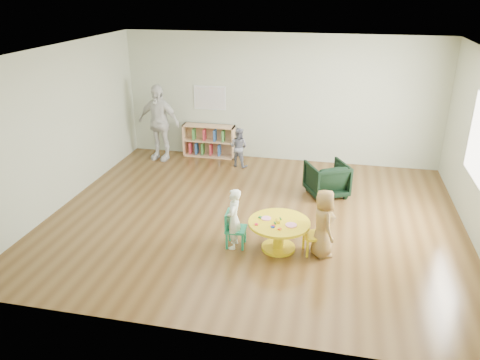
{
  "coord_description": "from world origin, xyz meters",
  "views": [
    {
      "loc": [
        1.29,
        -7.12,
        3.75
      ],
      "look_at": [
        -0.19,
        -0.3,
        0.8
      ],
      "focal_mm": 35.0,
      "sensor_mm": 36.0,
      "label": 1
    }
  ],
  "objects_px": {
    "bookshelf": "(209,141)",
    "child_left": "(234,219)",
    "adult_caretaker": "(159,122)",
    "activity_table": "(279,230)",
    "kid_chair_right": "(317,234)",
    "armchair": "(327,179)",
    "kid_chair_left": "(233,228)",
    "toddler": "(239,147)",
    "child_right": "(323,223)"
  },
  "relations": [
    {
      "from": "activity_table",
      "to": "child_right",
      "type": "xyz_separation_m",
      "value": [
        0.65,
        -0.02,
        0.2
      ]
    },
    {
      "from": "adult_caretaker",
      "to": "child_left",
      "type": "bearing_deg",
      "value": -45.56
    },
    {
      "from": "bookshelf",
      "to": "toddler",
      "type": "height_order",
      "value": "toddler"
    },
    {
      "from": "armchair",
      "to": "kid_chair_left",
      "type": "bearing_deg",
      "value": 32.13
    },
    {
      "from": "kid_chair_right",
      "to": "armchair",
      "type": "height_order",
      "value": "armchair"
    },
    {
      "from": "activity_table",
      "to": "bookshelf",
      "type": "relative_size",
      "value": 0.77
    },
    {
      "from": "child_left",
      "to": "bookshelf",
      "type": "bearing_deg",
      "value": -160.91
    },
    {
      "from": "bookshelf",
      "to": "adult_caretaker",
      "type": "height_order",
      "value": "adult_caretaker"
    },
    {
      "from": "kid_chair_right",
      "to": "child_right",
      "type": "distance_m",
      "value": 0.24
    },
    {
      "from": "adult_caretaker",
      "to": "child_right",
      "type": "bearing_deg",
      "value": -33.12
    },
    {
      "from": "bookshelf",
      "to": "toddler",
      "type": "bearing_deg",
      "value": -31.77
    },
    {
      "from": "kid_chair_right",
      "to": "child_left",
      "type": "relative_size",
      "value": 0.6
    },
    {
      "from": "kid_chair_right",
      "to": "armchair",
      "type": "bearing_deg",
      "value": -20.08
    },
    {
      "from": "kid_chair_left",
      "to": "adult_caretaker",
      "type": "distance_m",
      "value": 4.3
    },
    {
      "from": "activity_table",
      "to": "adult_caretaker",
      "type": "distance_m",
      "value": 4.71
    },
    {
      "from": "child_left",
      "to": "toddler",
      "type": "relative_size",
      "value": 1.09
    },
    {
      "from": "child_right",
      "to": "child_left",
      "type": "bearing_deg",
      "value": 70.82
    },
    {
      "from": "adult_caretaker",
      "to": "bookshelf",
      "type": "bearing_deg",
      "value": 30.07
    },
    {
      "from": "bookshelf",
      "to": "kid_chair_right",
      "type": "bearing_deg",
      "value": -54.21
    },
    {
      "from": "kid_chair_left",
      "to": "bookshelf",
      "type": "bearing_deg",
      "value": -161.93
    },
    {
      "from": "activity_table",
      "to": "kid_chair_right",
      "type": "bearing_deg",
      "value": 2.69
    },
    {
      "from": "child_right",
      "to": "kid_chair_right",
      "type": "bearing_deg",
      "value": 38.42
    },
    {
      "from": "activity_table",
      "to": "toddler",
      "type": "bearing_deg",
      "value": 112.14
    },
    {
      "from": "adult_caretaker",
      "to": "kid_chair_left",
      "type": "bearing_deg",
      "value": -45.44
    },
    {
      "from": "activity_table",
      "to": "child_left",
      "type": "height_order",
      "value": "child_left"
    },
    {
      "from": "child_left",
      "to": "toddler",
      "type": "height_order",
      "value": "child_left"
    },
    {
      "from": "activity_table",
      "to": "bookshelf",
      "type": "height_order",
      "value": "bookshelf"
    },
    {
      "from": "child_left",
      "to": "kid_chair_left",
      "type": "bearing_deg",
      "value": -159.7
    },
    {
      "from": "kid_chair_right",
      "to": "child_right",
      "type": "relative_size",
      "value": 0.55
    },
    {
      "from": "bookshelf",
      "to": "kid_chair_left",
      "type": "bearing_deg",
      "value": -69.16
    },
    {
      "from": "child_left",
      "to": "child_right",
      "type": "distance_m",
      "value": 1.33
    },
    {
      "from": "child_left",
      "to": "activity_table",
      "type": "bearing_deg",
      "value": 94.79
    },
    {
      "from": "child_left",
      "to": "child_right",
      "type": "bearing_deg",
      "value": 90.73
    },
    {
      "from": "armchair",
      "to": "child_left",
      "type": "bearing_deg",
      "value": 32.78
    },
    {
      "from": "kid_chair_left",
      "to": "bookshelf",
      "type": "distance_m",
      "value": 4.13
    },
    {
      "from": "activity_table",
      "to": "adult_caretaker",
      "type": "bearing_deg",
      "value": 133.35
    },
    {
      "from": "activity_table",
      "to": "kid_chair_left",
      "type": "relative_size",
      "value": 1.63
    },
    {
      "from": "kid_chair_right",
      "to": "bookshelf",
      "type": "bearing_deg",
      "value": 17.08
    },
    {
      "from": "bookshelf",
      "to": "child_left",
      "type": "bearing_deg",
      "value": -69.15
    },
    {
      "from": "armchair",
      "to": "child_right",
      "type": "distance_m",
      "value": 2.19
    },
    {
      "from": "kid_chair_left",
      "to": "toddler",
      "type": "bearing_deg",
      "value": -171.81
    },
    {
      "from": "armchair",
      "to": "activity_table",
      "type": "bearing_deg",
      "value": 46.98
    },
    {
      "from": "kid_chair_left",
      "to": "kid_chair_right",
      "type": "distance_m",
      "value": 1.26
    },
    {
      "from": "activity_table",
      "to": "kid_chair_right",
      "type": "xyz_separation_m",
      "value": [
        0.57,
        0.03,
        -0.02
      ]
    },
    {
      "from": "activity_table",
      "to": "kid_chair_left",
      "type": "height_order",
      "value": "kid_chair_left"
    },
    {
      "from": "kid_chair_right",
      "to": "activity_table",
      "type": "bearing_deg",
      "value": 73.98
    },
    {
      "from": "armchair",
      "to": "child_left",
      "type": "height_order",
      "value": "child_left"
    },
    {
      "from": "bookshelf",
      "to": "armchair",
      "type": "xyz_separation_m",
      "value": [
        2.78,
        -1.65,
        -0.04
      ]
    },
    {
      "from": "armchair",
      "to": "adult_caretaker",
      "type": "distance_m",
      "value": 4.06
    },
    {
      "from": "child_left",
      "to": "armchair",
      "type": "bearing_deg",
      "value": 148.12
    }
  ]
}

